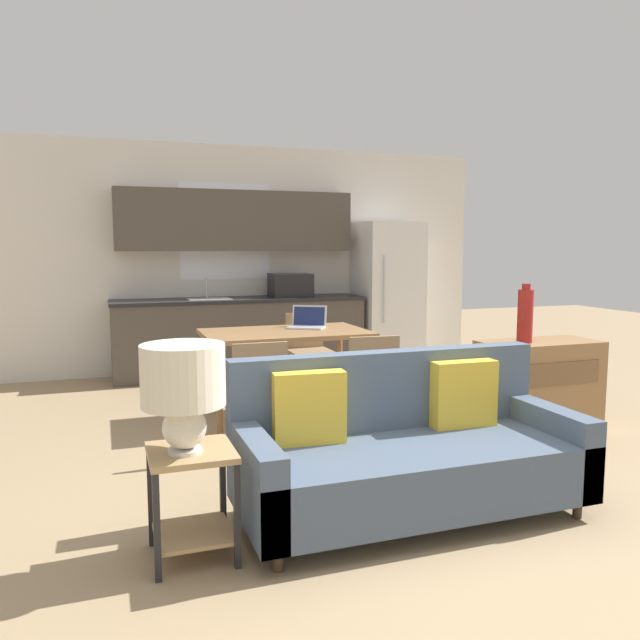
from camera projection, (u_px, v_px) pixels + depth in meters
name	position (u px, v px, depth m)	size (l,w,h in m)	color
ground_plane	(408.00, 523.00, 3.40)	(20.00, 20.00, 0.00)	#9E8460
wall_back	(233.00, 259.00, 7.58)	(6.40, 0.07, 2.70)	silver
kitchen_counter	(240.00, 302.00, 7.36)	(2.94, 0.65, 2.15)	#4C443D
refrigerator	(388.00, 294.00, 7.88)	(0.74, 0.72, 1.80)	white
dining_table	(285.00, 339.00, 5.47)	(1.43, 0.84, 0.76)	olive
couch	(405.00, 452.00, 3.53)	(1.92, 0.80, 0.89)	#3D2D1E
side_table	(192.00, 486.00, 3.00)	(0.40, 0.40, 0.54)	tan
table_lamp	(183.00, 384.00, 2.90)	(0.39, 0.39, 0.52)	silver
credenza	(538.00, 387.00, 5.04)	(0.97, 0.46, 0.75)	olive
vase	(525.00, 315.00, 4.89)	(0.12, 0.12, 0.47)	maroon
dining_chair_near_left	(256.00, 387.00, 4.59)	(0.42, 0.42, 0.82)	#997A56
dining_chair_far_right	(308.00, 348.00, 6.34)	(0.42, 0.42, 0.82)	#997A56
dining_chair_near_right	(369.00, 378.00, 4.90)	(0.46, 0.46, 0.82)	#997A56
laptop	(308.00, 322.00, 5.68)	(0.41, 0.39, 0.20)	#B7BABC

